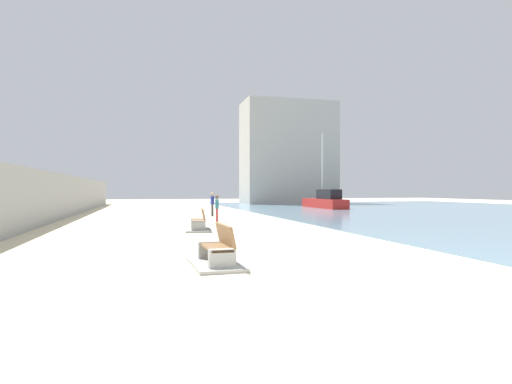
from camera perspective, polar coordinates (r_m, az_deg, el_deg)
name	(u,v)px	position (r m, az deg, el deg)	size (l,w,h in m)	color
ground_plane	(184,221)	(25.17, -9.62, -3.83)	(120.00, 120.00, 0.00)	beige
seawall	(44,197)	(25.56, -26.62, -0.66)	(0.80, 64.00, 2.79)	#9E9E99
bench_near	(217,256)	(10.14, -5.30, -8.59)	(1.19, 2.14, 0.98)	#9E9E99
bench_far	(199,225)	(18.87, -7.73, -4.48)	(1.30, 2.20, 0.98)	#9E9E99
person_walking	(212,202)	(29.02, -5.90, -1.41)	(0.22, 0.53, 1.64)	#333338
person_standing	(217,207)	(24.05, -5.29, -1.97)	(0.20, 0.53, 1.51)	#B22D33
boat_far_right	(325,201)	(42.08, 9.28, -1.20)	(1.76, 7.86, 7.42)	red
harbor_building	(288,153)	(56.29, 4.38, 5.23)	(12.00, 6.00, 13.34)	#ADAAA3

